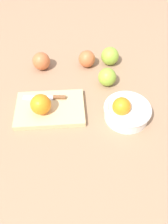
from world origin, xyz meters
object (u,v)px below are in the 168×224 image
at_px(apple_front_right, 41,61).
at_px(knife, 50,97).
at_px(cutting_board, 50,109).
at_px(apple_front_left, 110,56).
at_px(apple_front_left_2, 87,59).
at_px(apple_front_left_3, 107,77).
at_px(bowl, 126,111).
at_px(orange_on_board, 41,104).

bearing_deg(apple_front_right, knife, 87.87).
height_order(cutting_board, apple_front_left, apple_front_left).
bearing_deg(apple_front_left_2, apple_front_left_3, 105.75).
distance_m(knife, apple_front_right, 0.21).
bearing_deg(apple_front_left_3, apple_front_left_2, -74.25).
bearing_deg(bowl, apple_front_right, -58.03).
xyz_separation_m(cutting_board, orange_on_board, (0.03, 0.01, 0.04)).
relative_size(cutting_board, apple_front_left_3, 3.42).
relative_size(orange_on_board, apple_front_right, 0.95).
height_order(bowl, cutting_board, bowl).
bearing_deg(apple_front_right, apple_front_left_2, 167.62).
bearing_deg(apple_front_right, orange_on_board, 79.40).
relative_size(knife, apple_front_left_3, 2.15).
distance_m(apple_front_left, apple_front_left_3, 0.14).
xyz_separation_m(cutting_board, apple_front_left_3, (-0.24, -0.07, 0.03)).
height_order(apple_front_left, apple_front_right, apple_front_left).
relative_size(bowl, apple_front_left, 2.13).
height_order(bowl, apple_front_left_2, bowl).
xyz_separation_m(bowl, apple_front_right, (0.22, -0.36, 0.00)).
bearing_deg(apple_front_left, bowl, 78.28).
bearing_deg(knife, apple_front_right, -92.13).
distance_m(bowl, knife, 0.27).
relative_size(apple_front_left, apple_front_left_3, 1.07).
xyz_separation_m(cutting_board, knife, (-0.01, -0.04, 0.01)).
relative_size(bowl, knife, 1.06).
height_order(knife, apple_front_left_2, apple_front_left_2).
xyz_separation_m(knife, apple_front_left, (-0.29, -0.15, 0.01)).
xyz_separation_m(apple_front_left, apple_front_left_2, (0.10, -0.02, -0.00)).
relative_size(cutting_board, apple_front_right, 3.28).
distance_m(cutting_board, orange_on_board, 0.06).
xyz_separation_m(bowl, knife, (0.23, -0.15, -0.01)).
relative_size(cutting_board, orange_on_board, 3.45).
xyz_separation_m(apple_front_left_2, apple_front_left_3, (-0.04, 0.14, 0.00)).
relative_size(bowl, orange_on_board, 2.31).
bearing_deg(apple_front_left, apple_front_left_3, 63.49).
distance_m(apple_front_left_2, apple_front_left_3, 0.14).
xyz_separation_m(knife, apple_front_left_2, (-0.19, -0.17, 0.01)).
relative_size(bowl, apple_front_left_3, 2.28).
bearing_deg(knife, bowl, 146.97).
bearing_deg(cutting_board, knife, -105.75).
bearing_deg(apple_front_left_3, bowl, 89.34).
distance_m(knife, apple_front_left_2, 0.26).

